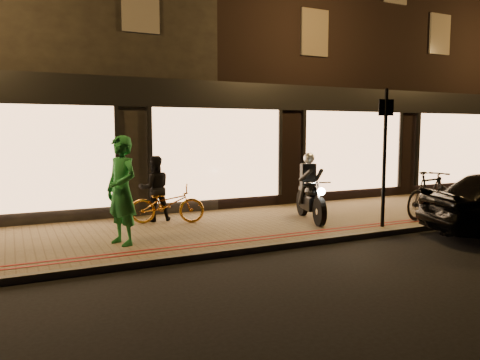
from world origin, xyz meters
The scene contains 11 objects.
ground centered at (0.00, 0.00, 0.00)m, with size 90.00×90.00×0.00m, color black.
sidewalk centered at (0.00, 2.00, 0.06)m, with size 50.00×4.00×0.12m, color brown.
kerb_stone centered at (0.00, 0.05, 0.06)m, with size 50.00×0.14×0.12m, color #59544C.
red_kerb_lines centered at (0.00, 0.55, 0.12)m, with size 50.00×0.26×0.01m.
building_row centered at (0.00, 8.99, 4.25)m, with size 48.00×10.11×8.50m.
motorcycle centered at (1.36, 1.70, 0.73)m, with size 0.81×1.89×1.59m.
sign_post centered at (2.37, 0.37, 1.80)m, with size 0.35×0.10×3.00m.
bicycle_gold centered at (-1.77, 2.84, 0.56)m, with size 0.58×1.68×0.88m, color #C37A22.
bicycle_dark centered at (4.15, 0.69, 0.69)m, with size 0.54×1.90×1.14m, color black.
person_green centered at (-3.12, 1.27, 1.13)m, with size 0.74×0.48×2.02m, color #207936.
person_dark centered at (-1.94, 3.24, 0.88)m, with size 0.74×0.58×1.53m, color black.
Camera 1 is at (-4.94, -7.34, 2.22)m, focal length 35.00 mm.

